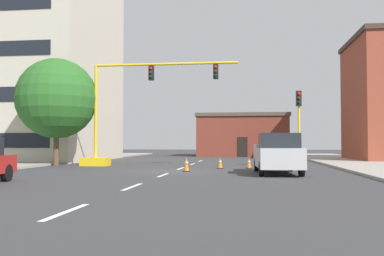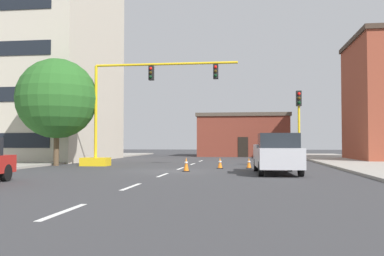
% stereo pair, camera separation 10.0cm
% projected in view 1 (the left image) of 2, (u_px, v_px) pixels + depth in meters
% --- Properties ---
extents(ground_plane, '(160.00, 160.00, 0.00)m').
position_uv_depth(ground_plane, '(174.00, 171.00, 23.33)').
color(ground_plane, '#38383A').
extents(sidewalk_left, '(6.00, 56.00, 0.14)m').
position_uv_depth(sidewalk_left, '(34.00, 162.00, 32.82)').
color(sidewalk_left, '#9E998E').
rests_on(sidewalk_left, ground_plane).
extents(sidewalk_right, '(6.00, 56.00, 0.14)m').
position_uv_depth(sidewalk_right, '(367.00, 164.00, 29.71)').
color(sidewalk_right, '#9E998E').
rests_on(sidewalk_right, ground_plane).
extents(lane_stripe_seg_0, '(0.16, 2.40, 0.01)m').
position_uv_depth(lane_stripe_seg_0, '(66.00, 212.00, 9.45)').
color(lane_stripe_seg_0, silver).
rests_on(lane_stripe_seg_0, ground_plane).
extents(lane_stripe_seg_1, '(0.16, 2.40, 0.01)m').
position_uv_depth(lane_stripe_seg_1, '(132.00, 187.00, 14.91)').
color(lane_stripe_seg_1, silver).
rests_on(lane_stripe_seg_1, ground_plane).
extents(lane_stripe_seg_2, '(0.16, 2.40, 0.01)m').
position_uv_depth(lane_stripe_seg_2, '(163.00, 175.00, 20.36)').
color(lane_stripe_seg_2, silver).
rests_on(lane_stripe_seg_2, ground_plane).
extents(lane_stripe_seg_3, '(0.16, 2.40, 0.01)m').
position_uv_depth(lane_stripe_seg_3, '(181.00, 168.00, 25.81)').
color(lane_stripe_seg_3, silver).
rests_on(lane_stripe_seg_3, ground_plane).
extents(lane_stripe_seg_4, '(0.16, 2.40, 0.01)m').
position_uv_depth(lane_stripe_seg_4, '(192.00, 164.00, 31.26)').
color(lane_stripe_seg_4, silver).
rests_on(lane_stripe_seg_4, ground_plane).
extents(lane_stripe_seg_5, '(0.16, 2.40, 0.01)m').
position_uv_depth(lane_stripe_seg_5, '(201.00, 161.00, 36.71)').
color(lane_stripe_seg_5, silver).
rests_on(lane_stripe_seg_5, ground_plane).
extents(building_tall_left, '(16.19, 14.30, 17.53)m').
position_uv_depth(building_tall_left, '(18.00, 64.00, 39.37)').
color(building_tall_left, beige).
rests_on(building_tall_left, ground_plane).
extents(building_brick_center, '(10.53, 8.69, 4.92)m').
position_uv_depth(building_brick_center, '(243.00, 135.00, 51.27)').
color(building_brick_center, brown).
rests_on(building_brick_center, ground_plane).
extents(traffic_signal_gantry, '(10.43, 1.20, 6.83)m').
position_uv_depth(traffic_signal_gantry, '(116.00, 131.00, 28.63)').
color(traffic_signal_gantry, yellow).
rests_on(traffic_signal_gantry, ground_plane).
extents(traffic_light_pole_right, '(0.32, 0.47, 4.80)m').
position_uv_depth(traffic_light_pole_right, '(299.00, 111.00, 26.89)').
color(traffic_light_pole_right, yellow).
rests_on(traffic_light_pole_right, ground_plane).
extents(tree_left_near, '(5.41, 5.41, 7.24)m').
position_uv_depth(tree_left_near, '(57.00, 99.00, 29.00)').
color(tree_left_near, brown).
rests_on(tree_left_near, ground_plane).
extents(pickup_truck_silver, '(2.22, 5.48, 1.99)m').
position_uv_depth(pickup_truck_silver, '(277.00, 154.00, 21.32)').
color(pickup_truck_silver, '#BCBCC1').
rests_on(pickup_truck_silver, ground_plane).
extents(traffic_cone_roadside_a, '(0.36, 0.36, 0.77)m').
position_uv_depth(traffic_cone_roadside_a, '(187.00, 164.00, 22.98)').
color(traffic_cone_roadside_a, black).
rests_on(traffic_cone_roadside_a, ground_plane).
extents(traffic_cone_roadside_b, '(0.36, 0.36, 0.65)m').
position_uv_depth(traffic_cone_roadside_b, '(220.00, 163.00, 25.69)').
color(traffic_cone_roadside_b, black).
rests_on(traffic_cone_roadside_b, ground_plane).
extents(traffic_cone_roadside_c, '(0.36, 0.36, 0.64)m').
position_uv_depth(traffic_cone_roadside_c, '(249.00, 163.00, 25.88)').
color(traffic_cone_roadside_c, black).
rests_on(traffic_cone_roadside_c, ground_plane).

